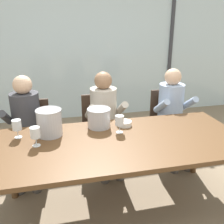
{
  "coord_description": "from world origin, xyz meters",
  "views": [
    {
      "loc": [
        -0.55,
        -2.0,
        1.79
      ],
      "look_at": [
        0.0,
        0.35,
        0.9
      ],
      "focal_mm": 40.69,
      "sensor_mm": 36.0,
      "label": 1
    }
  ],
  "objects_px": {
    "dining_table": "(121,147)",
    "person_beige_jumper": "(105,116)",
    "person_charcoal_jacket": "(26,122)",
    "wine_glass_by_left_taster": "(120,121)",
    "chair_near_curtain": "(32,132)",
    "ice_bucket_secondary": "(99,117)",
    "wine_glass_center_pour": "(35,133)",
    "tasting_bowl": "(124,123)",
    "wine_glass_near_bucket": "(17,126)",
    "person_pale_blue_shirt": "(173,110)",
    "ice_bucket_primary": "(49,122)",
    "chair_left_of_center": "(99,125)",
    "chair_center": "(167,118)"
  },
  "relations": [
    {
      "from": "chair_near_curtain",
      "to": "wine_glass_by_left_taster",
      "type": "distance_m",
      "value": 1.2
    },
    {
      "from": "ice_bucket_secondary",
      "to": "wine_glass_by_left_taster",
      "type": "relative_size",
      "value": 1.37
    },
    {
      "from": "person_beige_jumper",
      "to": "wine_glass_by_left_taster",
      "type": "bearing_deg",
      "value": -91.44
    },
    {
      "from": "wine_glass_near_bucket",
      "to": "ice_bucket_secondary",
      "type": "bearing_deg",
      "value": 5.51
    },
    {
      "from": "tasting_bowl",
      "to": "ice_bucket_primary",
      "type": "bearing_deg",
      "value": -175.47
    },
    {
      "from": "chair_center",
      "to": "wine_glass_by_left_taster",
      "type": "distance_m",
      "value": 1.22
    },
    {
      "from": "person_pale_blue_shirt",
      "to": "wine_glass_near_bucket",
      "type": "height_order",
      "value": "person_pale_blue_shirt"
    },
    {
      "from": "person_beige_jumper",
      "to": "wine_glass_by_left_taster",
      "type": "xyz_separation_m",
      "value": [
        0.02,
        -0.61,
        0.17
      ]
    },
    {
      "from": "chair_near_curtain",
      "to": "person_pale_blue_shirt",
      "type": "bearing_deg",
      "value": 3.06
    },
    {
      "from": "ice_bucket_secondary",
      "to": "tasting_bowl",
      "type": "xyz_separation_m",
      "value": [
        0.26,
        -0.03,
        -0.08
      ]
    },
    {
      "from": "tasting_bowl",
      "to": "wine_glass_near_bucket",
      "type": "height_order",
      "value": "wine_glass_near_bucket"
    },
    {
      "from": "chair_near_curtain",
      "to": "chair_center",
      "type": "bearing_deg",
      "value": 8.33
    },
    {
      "from": "ice_bucket_primary",
      "to": "wine_glass_center_pour",
      "type": "relative_size",
      "value": 1.48
    },
    {
      "from": "dining_table",
      "to": "person_charcoal_jacket",
      "type": "height_order",
      "value": "person_charcoal_jacket"
    },
    {
      "from": "dining_table",
      "to": "person_pale_blue_shirt",
      "type": "xyz_separation_m",
      "value": [
        0.9,
        0.78,
        0.02
      ]
    },
    {
      "from": "chair_center",
      "to": "wine_glass_by_left_taster",
      "type": "relative_size",
      "value": 5.16
    },
    {
      "from": "chair_center",
      "to": "ice_bucket_secondary",
      "type": "bearing_deg",
      "value": -147.15
    },
    {
      "from": "person_beige_jumper",
      "to": "wine_glass_by_left_taster",
      "type": "height_order",
      "value": "person_beige_jumper"
    },
    {
      "from": "chair_near_curtain",
      "to": "chair_center",
      "type": "xyz_separation_m",
      "value": [
        1.77,
        0.05,
        0.0
      ]
    },
    {
      "from": "dining_table",
      "to": "chair_left_of_center",
      "type": "bearing_deg",
      "value": 92.03
    },
    {
      "from": "chair_center",
      "to": "wine_glass_near_bucket",
      "type": "bearing_deg",
      "value": -156.65
    },
    {
      "from": "person_beige_jumper",
      "to": "wine_glass_near_bucket",
      "type": "relative_size",
      "value": 7.0
    },
    {
      "from": "person_pale_blue_shirt",
      "to": "wine_glass_center_pour",
      "type": "xyz_separation_m",
      "value": [
        -1.65,
        -0.72,
        0.17
      ]
    },
    {
      "from": "person_charcoal_jacket",
      "to": "wine_glass_by_left_taster",
      "type": "height_order",
      "value": "person_charcoal_jacket"
    },
    {
      "from": "chair_left_of_center",
      "to": "ice_bucket_primary",
      "type": "distance_m",
      "value": 0.96
    },
    {
      "from": "dining_table",
      "to": "chair_near_curtain",
      "type": "height_order",
      "value": "chair_near_curtain"
    },
    {
      "from": "person_pale_blue_shirt",
      "to": "tasting_bowl",
      "type": "height_order",
      "value": "person_pale_blue_shirt"
    },
    {
      "from": "person_pale_blue_shirt",
      "to": "ice_bucket_primary",
      "type": "xyz_separation_m",
      "value": [
        -1.53,
        -0.52,
        0.18
      ]
    },
    {
      "from": "person_beige_jumper",
      "to": "tasting_bowl",
      "type": "distance_m",
      "value": 0.48
    },
    {
      "from": "ice_bucket_secondary",
      "to": "wine_glass_near_bucket",
      "type": "distance_m",
      "value": 0.78
    },
    {
      "from": "person_charcoal_jacket",
      "to": "chair_near_curtain",
      "type": "bearing_deg",
      "value": 75.47
    },
    {
      "from": "chair_near_curtain",
      "to": "chair_left_of_center",
      "type": "relative_size",
      "value": 1.0
    },
    {
      "from": "person_charcoal_jacket",
      "to": "tasting_bowl",
      "type": "bearing_deg",
      "value": -20.93
    },
    {
      "from": "person_beige_jumper",
      "to": "ice_bucket_primary",
      "type": "xyz_separation_m",
      "value": [
        -0.64,
        -0.52,
        0.18
      ]
    },
    {
      "from": "ice_bucket_primary",
      "to": "wine_glass_by_left_taster",
      "type": "relative_size",
      "value": 1.48
    },
    {
      "from": "wine_glass_by_left_taster",
      "to": "wine_glass_center_pour",
      "type": "distance_m",
      "value": 0.78
    },
    {
      "from": "person_pale_blue_shirt",
      "to": "chair_left_of_center",
      "type": "bearing_deg",
      "value": 169.08
    },
    {
      "from": "chair_left_of_center",
      "to": "dining_table",
      "type": "bearing_deg",
      "value": -84.02
    },
    {
      "from": "person_charcoal_jacket",
      "to": "person_pale_blue_shirt",
      "type": "relative_size",
      "value": 1.0
    },
    {
      "from": "ice_bucket_secondary",
      "to": "tasting_bowl",
      "type": "relative_size",
      "value": 1.53
    },
    {
      "from": "chair_near_curtain",
      "to": "tasting_bowl",
      "type": "distance_m",
      "value": 1.17
    },
    {
      "from": "dining_table",
      "to": "person_beige_jumper",
      "type": "height_order",
      "value": "person_beige_jumper"
    },
    {
      "from": "person_beige_jumper",
      "to": "chair_near_curtain",
      "type": "bearing_deg",
      "value": 169.52
    },
    {
      "from": "ice_bucket_secondary",
      "to": "dining_table",
      "type": "bearing_deg",
      "value": -68.85
    },
    {
      "from": "chair_near_curtain",
      "to": "wine_glass_by_left_taster",
      "type": "xyz_separation_m",
      "value": [
        0.89,
        -0.73,
        0.35
      ]
    },
    {
      "from": "chair_near_curtain",
      "to": "chair_center",
      "type": "height_order",
      "value": "same"
    },
    {
      "from": "person_beige_jumper",
      "to": "ice_bucket_secondary",
      "type": "relative_size",
      "value": 5.11
    },
    {
      "from": "person_pale_blue_shirt",
      "to": "person_beige_jumper",
      "type": "bearing_deg",
      "value": 177.92
    },
    {
      "from": "dining_table",
      "to": "chair_center",
      "type": "height_order",
      "value": "chair_center"
    },
    {
      "from": "ice_bucket_primary",
      "to": "ice_bucket_secondary",
      "type": "bearing_deg",
      "value": 10.37
    }
  ]
}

